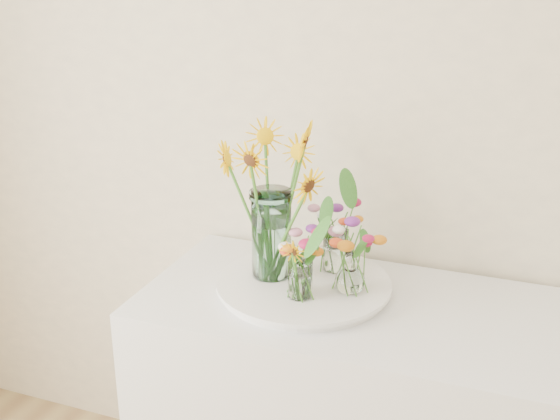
% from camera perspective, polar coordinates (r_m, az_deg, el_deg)
% --- Properties ---
extents(tray, '(0.48, 0.48, 0.02)m').
position_cam_1_polar(tray, '(2.02, 1.94, -6.25)').
color(tray, white).
rests_on(tray, counter).
extents(mason_jar, '(0.12, 0.12, 0.26)m').
position_cam_1_polar(mason_jar, '(2.00, -0.71, -1.98)').
color(mason_jar, '#A7DFD9').
rests_on(mason_jar, tray).
extents(sunflower_bouquet, '(0.59, 0.59, 0.47)m').
position_cam_1_polar(sunflower_bouquet, '(1.96, -0.72, 0.75)').
color(sunflower_bouquet, '#FFC105').
rests_on(sunflower_bouquet, tray).
extents(small_vase_a, '(0.08, 0.08, 0.12)m').
position_cam_1_polar(small_vase_a, '(1.91, 1.65, -5.63)').
color(small_vase_a, white).
rests_on(small_vase_a, tray).
extents(wildflower_posy_a, '(0.20, 0.20, 0.21)m').
position_cam_1_polar(wildflower_posy_a, '(1.89, 1.67, -4.40)').
color(wildflower_posy_a, orange).
rests_on(wildflower_posy_a, tray).
extents(small_vase_b, '(0.09, 0.09, 0.12)m').
position_cam_1_polar(small_vase_b, '(1.94, 5.72, -5.08)').
color(small_vase_b, white).
rests_on(small_vase_b, tray).
extents(wildflower_posy_b, '(0.20, 0.20, 0.21)m').
position_cam_1_polar(wildflower_posy_b, '(1.92, 5.77, -3.87)').
color(wildflower_posy_b, orange).
rests_on(wildflower_posy_b, tray).
extents(small_vase_c, '(0.08, 0.08, 0.13)m').
position_cam_1_polar(small_vase_c, '(2.07, 4.52, -3.32)').
color(small_vase_c, white).
rests_on(small_vase_c, tray).
extents(wildflower_posy_c, '(0.21, 0.21, 0.22)m').
position_cam_1_polar(wildflower_posy_c, '(2.05, 4.56, -2.17)').
color(wildflower_posy_c, orange).
rests_on(wildflower_posy_c, tray).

